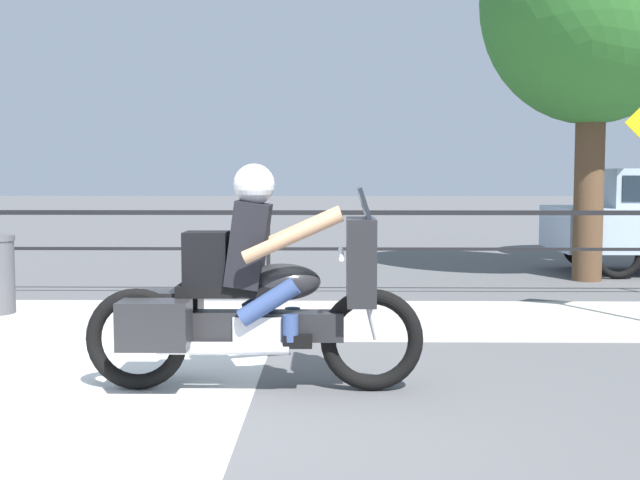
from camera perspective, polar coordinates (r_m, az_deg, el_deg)
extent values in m
plane|color=#565659|center=(5.37, -8.13, -11.95)|extent=(120.00, 120.00, 0.00)
cube|color=#B7B2A8|center=(8.66, -4.58, -5.57)|extent=(44.00, 2.40, 0.01)
cube|color=silver|center=(5.45, -19.79, -11.88)|extent=(2.66, 6.00, 0.01)
cube|color=black|center=(10.22, -3.71, 1.96)|extent=(36.00, 0.04, 0.06)
cube|color=black|center=(10.25, -3.70, -0.63)|extent=(36.00, 0.03, 0.04)
cylinder|color=black|center=(10.25, -3.69, -0.94)|extent=(0.05, 0.05, 1.10)
torus|color=black|center=(5.73, 3.71, -7.10)|extent=(0.73, 0.11, 0.73)
torus|color=black|center=(5.89, -12.89, -6.88)|extent=(0.73, 0.11, 0.73)
cube|color=#232326|center=(5.73, -4.71, -6.08)|extent=(1.27, 0.22, 0.20)
cube|color=silver|center=(5.74, -4.38, -6.58)|extent=(0.34, 0.26, 0.26)
ellipsoid|color=#232326|center=(5.67, -2.71, -2.99)|extent=(0.55, 0.30, 0.26)
cube|color=black|center=(5.71, -6.41, -3.57)|extent=(0.74, 0.28, 0.08)
cube|color=#232326|center=(5.64, 2.93, -1.49)|extent=(0.20, 0.53, 0.60)
cube|color=#1E232B|center=(5.61, 3.15, 2.58)|extent=(0.10, 0.45, 0.24)
cylinder|color=silver|center=(5.63, 1.51, -0.99)|extent=(0.04, 0.70, 0.04)
cylinder|color=silver|center=(5.63, -6.92, -7.66)|extent=(0.92, 0.09, 0.09)
cube|color=#232326|center=(5.59, -11.71, -5.93)|extent=(0.48, 0.28, 0.33)
cube|color=#232326|center=(6.06, -10.71, -5.11)|extent=(0.48, 0.28, 0.33)
cylinder|color=silver|center=(5.68, 3.42, -4.32)|extent=(0.19, 0.06, 0.56)
cube|color=black|center=(5.66, -5.09, -0.30)|extent=(0.32, 0.36, 0.62)
sphere|color=tan|center=(5.63, -4.71, 3.76)|extent=(0.23, 0.23, 0.23)
sphere|color=silver|center=(5.63, -4.71, 3.96)|extent=(0.29, 0.29, 0.29)
cylinder|color=#33477A|center=(5.54, -3.68, -4.42)|extent=(0.44, 0.13, 0.34)
cylinder|color=#33477A|center=(5.56, -2.12, -6.28)|extent=(0.11, 0.11, 0.18)
cube|color=black|center=(5.58, -1.60, -7.20)|extent=(0.20, 0.10, 0.09)
cylinder|color=#33477A|center=(5.84, -3.44, -3.96)|extent=(0.44, 0.13, 0.34)
cylinder|color=#33477A|center=(5.86, -1.96, -5.73)|extent=(0.11, 0.11, 0.18)
cube|color=black|center=(5.87, -1.47, -6.61)|extent=(0.20, 0.10, 0.09)
cylinder|color=tan|center=(5.33, -1.96, 0.26)|extent=(0.69, 0.09, 0.37)
cylinder|color=tan|center=(5.93, -1.66, 0.69)|extent=(0.69, 0.09, 0.37)
cube|color=black|center=(5.71, -8.08, -1.34)|extent=(0.30, 0.28, 0.38)
torus|color=black|center=(12.71, 20.44, -0.98)|extent=(0.73, 0.11, 0.73)
torus|color=black|center=(14.26, 18.24, -0.36)|extent=(0.73, 0.11, 0.73)
cylinder|color=brown|center=(12.32, 18.57, 3.54)|extent=(0.42, 0.42, 2.72)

